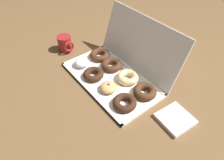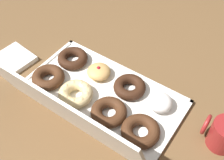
{
  "view_description": "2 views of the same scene",
  "coord_description": "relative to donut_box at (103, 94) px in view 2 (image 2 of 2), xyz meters",
  "views": [
    {
      "loc": [
        0.63,
        -0.48,
        0.74
      ],
      "look_at": [
        0.04,
        -0.02,
        0.04
      ],
      "focal_mm": 32.01,
      "sensor_mm": 36.0,
      "label": 1
    },
    {
      "loc": [
        -0.37,
        0.48,
        0.77
      ],
      "look_at": [
        -0.0,
        -0.05,
        0.04
      ],
      "focal_mm": 44.67,
      "sensor_mm": 36.0,
      "label": 2
    }
  ],
  "objects": [
    {
      "name": "ground_plane",
      "position": [
        0.0,
        0.0,
        -0.01
      ],
      "size": [
        3.0,
        3.0,
        0.0
      ],
      "primitive_type": "plane",
      "color": "brown"
    },
    {
      "name": "donut_box",
      "position": [
        0.0,
        0.0,
        0.0
      ],
      "size": [
        0.54,
        0.29,
        0.01
      ],
      "color": "white",
      "rests_on": "ground"
    },
    {
      "name": "box_lid_open",
      "position": [
        0.0,
        0.2,
        0.14
      ],
      "size": [
        0.54,
        0.1,
        0.29
      ],
      "primitive_type": "cube",
      "rotation": [
        1.24,
        0.0,
        0.0
      ],
      "color": "white",
      "rests_on": "ground"
    },
    {
      "name": "powdered_filled_donut_0",
      "position": [
        -0.18,
        -0.06,
        0.03
      ],
      "size": [
        0.08,
        0.08,
        0.05
      ],
      "color": "white",
      "rests_on": "donut_box"
    },
    {
      "name": "chocolate_cake_ring_donut_1",
      "position": [
        -0.07,
        -0.06,
        0.02
      ],
      "size": [
        0.11,
        0.11,
        0.04
      ],
      "color": "#381E11",
      "rests_on": "donut_box"
    },
    {
      "name": "jelly_filled_donut_2",
      "position": [
        0.06,
        -0.06,
        0.02
      ],
      "size": [
        0.09,
        0.09,
        0.05
      ],
      "color": "tan",
      "rests_on": "donut_box"
    },
    {
      "name": "chocolate_cake_ring_donut_3",
      "position": [
        0.19,
        -0.06,
        0.02
      ],
      "size": [
        0.11,
        0.11,
        0.04
      ],
      "color": "#381E11",
      "rests_on": "donut_box"
    },
    {
      "name": "chocolate_cake_ring_donut_4",
      "position": [
        -0.19,
        0.07,
        0.02
      ],
      "size": [
        0.12,
        0.12,
        0.04
      ],
      "color": "#472816",
      "rests_on": "donut_box"
    },
    {
      "name": "chocolate_cake_ring_donut_5",
      "position": [
        -0.07,
        0.06,
        0.02
      ],
      "size": [
        0.12,
        0.12,
        0.04
      ],
      "color": "#472816",
      "rests_on": "donut_box"
    },
    {
      "name": "cruller_donut_6",
      "position": [
        0.07,
        0.07,
        0.03
      ],
      "size": [
        0.12,
        0.12,
        0.04
      ],
      "color": "#EACC8C",
      "rests_on": "donut_box"
    },
    {
      "name": "chocolate_cake_ring_donut_7",
      "position": [
        0.19,
        0.07,
        0.02
      ],
      "size": [
        0.12,
        0.12,
        0.04
      ],
      "color": "#472816",
      "rests_on": "donut_box"
    },
    {
      "name": "coffee_mug",
      "position": [
        -0.4,
        -0.05,
        0.05
      ],
      "size": [
        0.11,
        0.09,
        0.1
      ],
      "color": "maroon",
      "rests_on": "ground"
    },
    {
      "name": "napkin_stack",
      "position": [
        0.39,
        0.07,
        0.0
      ],
      "size": [
        0.15,
        0.15,
        0.02
      ],
      "primitive_type": "cube",
      "rotation": [
        0.0,
        0.0,
        -0.1
      ],
      "color": "white",
      "rests_on": "ground"
    }
  ]
}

